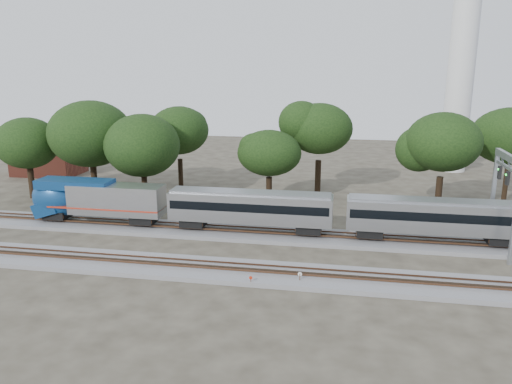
% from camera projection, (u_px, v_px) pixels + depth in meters
% --- Properties ---
extents(ground, '(160.00, 160.00, 0.00)m').
position_uv_depth(ground, '(233.00, 256.00, 46.70)').
color(ground, '#383328').
rests_on(ground, ground).
extents(track_far, '(160.00, 5.00, 0.73)m').
position_uv_depth(track_far, '(245.00, 233.00, 52.37)').
color(track_far, slate).
rests_on(track_far, ground).
extents(track_near, '(160.00, 5.00, 0.73)m').
position_uv_depth(track_near, '(222.00, 270.00, 42.83)').
color(track_near, slate).
rests_on(track_near, ground).
extents(switch_stand_red, '(0.28, 0.05, 0.89)m').
position_uv_depth(switch_stand_red, '(251.00, 280.00, 40.05)').
color(switch_stand_red, '#512D19').
rests_on(switch_stand_red, ground).
extents(switch_stand_white, '(0.35, 0.07, 1.10)m').
position_uv_depth(switch_stand_white, '(300.00, 277.00, 40.34)').
color(switch_stand_white, '#512D19').
rests_on(switch_stand_white, ground).
extents(switch_lever, '(0.56, 0.42, 0.30)m').
position_uv_depth(switch_lever, '(280.00, 281.00, 40.83)').
color(switch_lever, '#512D19').
rests_on(switch_lever, ground).
extents(signal_gantry, '(0.65, 7.70, 9.36)m').
position_uv_depth(signal_gantry, '(506.00, 181.00, 46.45)').
color(signal_gantry, gray).
rests_on(signal_gantry, ground).
extents(brick_building, '(10.21, 7.21, 4.90)m').
position_uv_depth(brick_building, '(49.00, 159.00, 81.53)').
color(brick_building, maroon).
rests_on(brick_building, ground).
extents(tree_0, '(7.55, 7.55, 10.64)m').
position_uv_depth(tree_0, '(27.00, 143.00, 65.49)').
color(tree_0, black).
rests_on(tree_0, ground).
extents(tree_1, '(8.79, 8.79, 12.39)m').
position_uv_depth(tree_1, '(91.00, 134.00, 65.29)').
color(tree_1, black).
rests_on(tree_1, ground).
extents(tree_2, '(7.74, 7.74, 10.91)m').
position_uv_depth(tree_2, '(142.00, 146.00, 62.37)').
color(tree_2, black).
rests_on(tree_2, ground).
extents(tree_3, '(8.80, 8.80, 12.41)m').
position_uv_depth(tree_3, '(179.00, 131.00, 68.60)').
color(tree_3, black).
rests_on(tree_3, ground).
extents(tree_4, '(6.78, 6.78, 9.56)m').
position_uv_depth(tree_4, '(269.00, 153.00, 62.46)').
color(tree_4, black).
rests_on(tree_4, ground).
extents(tree_5, '(9.36, 9.36, 13.20)m').
position_uv_depth(tree_5, '(319.00, 129.00, 65.88)').
color(tree_5, black).
rests_on(tree_5, ground).
extents(tree_6, '(8.98, 8.98, 12.66)m').
position_uv_depth(tree_6, '(443.00, 142.00, 56.91)').
color(tree_6, black).
rests_on(tree_6, ground).
extents(tree_7, '(8.90, 8.90, 12.54)m').
position_uv_depth(tree_7, '(512.00, 136.00, 62.22)').
color(tree_7, black).
rests_on(tree_7, ground).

